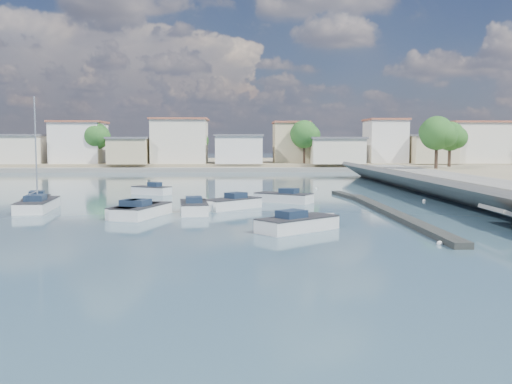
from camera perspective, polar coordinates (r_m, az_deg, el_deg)
ground at (r=70.74m, az=1.56°, el=0.70°), size 400.00×400.00×0.00m
breakwater at (r=44.80m, az=12.51°, el=-1.69°), size 2.00×31.02×0.35m
far_shore_land at (r=122.58m, az=0.13°, el=2.85°), size 160.00×40.00×1.40m
far_shore_quay at (r=101.62m, az=0.53°, el=2.24°), size 160.00×2.50×0.80m
far_town at (r=108.37m, az=6.09°, el=4.78°), size 113.01×12.80×8.35m
shore_trees at (r=99.33m, az=5.44°, el=5.51°), size 74.56×38.32×7.92m
motorboat_a at (r=43.36m, az=-6.26°, el=-1.55°), size 2.51×5.62×1.48m
motorboat_b at (r=41.76m, az=-11.86°, el=-1.87°), size 3.40×5.21×1.48m
motorboat_c at (r=50.42m, az=2.52°, el=-0.60°), size 5.28×4.29×1.48m
motorboat_d at (r=45.30m, az=-2.74°, el=-1.24°), size 4.97×4.78×1.48m
motorboat_e at (r=41.77m, az=-11.13°, el=-1.86°), size 3.78×6.22×1.48m
motorboat_f at (r=58.87m, az=-10.57°, el=0.12°), size 4.32×3.32×1.48m
motorboat_g at (r=49.91m, az=-21.13°, el=-0.99°), size 2.95×5.55×1.48m
motorboat_h at (r=34.52m, az=4.52°, el=-3.21°), size 5.35×4.86×1.48m
sailboat at (r=47.85m, az=-20.91°, el=-1.20°), size 2.90×7.27×9.00m
mooring_buoys at (r=45.66m, az=11.45°, el=-1.70°), size 12.26×35.28×0.31m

